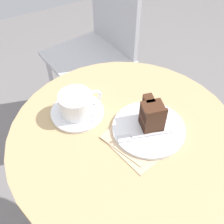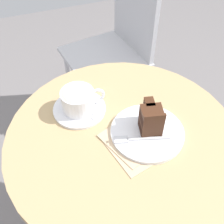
{
  "view_description": "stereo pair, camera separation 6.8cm",
  "coord_description": "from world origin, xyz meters",
  "px_view_note": "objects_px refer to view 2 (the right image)",
  "views": [
    {
      "loc": [
        -0.25,
        -0.41,
        1.35
      ],
      "look_at": [
        -0.01,
        0.06,
        0.77
      ],
      "focal_mm": 45.0,
      "sensor_mm": 36.0,
      "label": 1
    },
    {
      "loc": [
        -0.19,
        -0.44,
        1.35
      ],
      "look_at": [
        -0.01,
        0.06,
        0.77
      ],
      "focal_mm": 45.0,
      "sensor_mm": 36.0,
      "label": 2
    }
  ],
  "objects_px": {
    "saucer": "(79,109)",
    "napkin": "(136,140)",
    "cafe_chair": "(119,38)",
    "coffee_cup": "(79,100)",
    "cake_slice": "(151,119)",
    "teaspoon": "(93,111)",
    "fork": "(135,139)",
    "cake_plate": "(147,132)"
  },
  "relations": [
    {
      "from": "napkin",
      "to": "coffee_cup",
      "type": "bearing_deg",
      "value": 124.6
    },
    {
      "from": "cake_slice",
      "to": "cafe_chair",
      "type": "height_order",
      "value": "cafe_chair"
    },
    {
      "from": "cake_slice",
      "to": "fork",
      "type": "bearing_deg",
      "value": -157.05
    },
    {
      "from": "teaspoon",
      "to": "fork",
      "type": "relative_size",
      "value": 0.61
    },
    {
      "from": "coffee_cup",
      "to": "napkin",
      "type": "relative_size",
      "value": 0.64
    },
    {
      "from": "teaspoon",
      "to": "cafe_chair",
      "type": "distance_m",
      "value": 0.73
    },
    {
      "from": "cake_plate",
      "to": "fork",
      "type": "relative_size",
      "value": 1.36
    },
    {
      "from": "cake_slice",
      "to": "cake_plate",
      "type": "bearing_deg",
      "value": -144.95
    },
    {
      "from": "saucer",
      "to": "napkin",
      "type": "relative_size",
      "value": 0.76
    },
    {
      "from": "saucer",
      "to": "cake_slice",
      "type": "relative_size",
      "value": 1.79
    },
    {
      "from": "teaspoon",
      "to": "cafe_chair",
      "type": "xyz_separation_m",
      "value": [
        0.32,
        0.62,
        -0.2
      ]
    },
    {
      "from": "cake_plate",
      "to": "cake_slice",
      "type": "relative_size",
      "value": 2.33
    },
    {
      "from": "coffee_cup",
      "to": "cake_slice",
      "type": "height_order",
      "value": "cake_slice"
    },
    {
      "from": "saucer",
      "to": "coffee_cup",
      "type": "height_order",
      "value": "coffee_cup"
    },
    {
      "from": "cake_plate",
      "to": "fork",
      "type": "bearing_deg",
      "value": -159.74
    },
    {
      "from": "teaspoon",
      "to": "cake_plate",
      "type": "bearing_deg",
      "value": 53.71
    },
    {
      "from": "cake_plate",
      "to": "napkin",
      "type": "relative_size",
      "value": 0.99
    },
    {
      "from": "coffee_cup",
      "to": "napkin",
      "type": "height_order",
      "value": "coffee_cup"
    },
    {
      "from": "cafe_chair",
      "to": "teaspoon",
      "type": "bearing_deg",
      "value": -36.4
    },
    {
      "from": "cake_plate",
      "to": "cafe_chair",
      "type": "bearing_deg",
      "value": 74.79
    },
    {
      "from": "saucer",
      "to": "fork",
      "type": "distance_m",
      "value": 0.2
    },
    {
      "from": "saucer",
      "to": "teaspoon",
      "type": "relative_size",
      "value": 1.71
    },
    {
      "from": "saucer",
      "to": "cake_plate",
      "type": "bearing_deg",
      "value": -44.72
    },
    {
      "from": "fork",
      "to": "cafe_chair",
      "type": "bearing_deg",
      "value": -91.07
    },
    {
      "from": "teaspoon",
      "to": "cake_slice",
      "type": "height_order",
      "value": "cake_slice"
    },
    {
      "from": "teaspoon",
      "to": "napkin",
      "type": "distance_m",
      "value": 0.16
    },
    {
      "from": "napkin",
      "to": "cafe_chair",
      "type": "bearing_deg",
      "value": 72.3
    },
    {
      "from": "cake_slice",
      "to": "fork",
      "type": "xyz_separation_m",
      "value": [
        -0.05,
        -0.02,
        -0.04
      ]
    },
    {
      "from": "cake_plate",
      "to": "cafe_chair",
      "type": "distance_m",
      "value": 0.8
    },
    {
      "from": "coffee_cup",
      "to": "cake_plate",
      "type": "relative_size",
      "value": 0.64
    },
    {
      "from": "fork",
      "to": "cake_plate",
      "type": "bearing_deg",
      "value": -142.9
    },
    {
      "from": "napkin",
      "to": "cafe_chair",
      "type": "xyz_separation_m",
      "value": [
        0.24,
        0.76,
        -0.19
      ]
    },
    {
      "from": "cake_plate",
      "to": "napkin",
      "type": "bearing_deg",
      "value": -162.61
    },
    {
      "from": "teaspoon",
      "to": "fork",
      "type": "distance_m",
      "value": 0.16
    },
    {
      "from": "teaspoon",
      "to": "coffee_cup",
      "type": "bearing_deg",
      "value": -118.5
    },
    {
      "from": "saucer",
      "to": "cake_plate",
      "type": "xyz_separation_m",
      "value": [
        0.15,
        -0.15,
        0.0
      ]
    },
    {
      "from": "coffee_cup",
      "to": "napkin",
      "type": "xyz_separation_m",
      "value": [
        0.11,
        -0.16,
        -0.04
      ]
    },
    {
      "from": "fork",
      "to": "napkin",
      "type": "relative_size",
      "value": 0.73
    },
    {
      "from": "cake_slice",
      "to": "napkin",
      "type": "height_order",
      "value": "cake_slice"
    },
    {
      "from": "teaspoon",
      "to": "fork",
      "type": "bearing_deg",
      "value": 38.24
    },
    {
      "from": "coffee_cup",
      "to": "cafe_chair",
      "type": "distance_m",
      "value": 0.73
    },
    {
      "from": "cafe_chair",
      "to": "saucer",
      "type": "bearing_deg",
      "value": -39.97
    }
  ]
}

